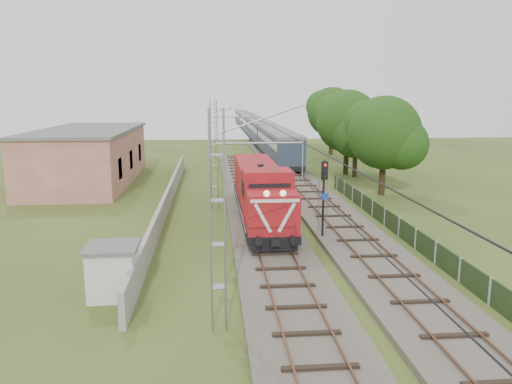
{
  "coord_description": "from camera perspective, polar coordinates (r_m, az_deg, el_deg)",
  "views": [
    {
      "loc": [
        -3.16,
        -25.11,
        8.46
      ],
      "look_at": [
        -0.34,
        6.59,
        2.2
      ],
      "focal_mm": 35.0,
      "sensor_mm": 36.0,
      "label": 1
    }
  ],
  "objects": [
    {
      "name": "track_main",
      "position": [
        33.31,
        0.52,
        -3.26
      ],
      "size": [
        4.2,
        70.0,
        0.45
      ],
      "color": "#6B6054",
      "rests_on": "ground"
    },
    {
      "name": "track_side",
      "position": [
        46.58,
        5.08,
        0.85
      ],
      "size": [
        4.2,
        80.0,
        0.45
      ],
      "color": "#6B6054",
      "rests_on": "ground"
    },
    {
      "name": "fence",
      "position": [
        31.25,
        16.06,
        -3.89
      ],
      "size": [
        0.12,
        32.0,
        1.2
      ],
      "color": "black",
      "rests_on": "ground"
    },
    {
      "name": "relay_hut",
      "position": [
        22.11,
        -16.02,
        -8.65
      ],
      "size": [
        2.2,
        2.2,
        2.26
      ],
      "color": "silver",
      "rests_on": "ground"
    },
    {
      "name": "tree_c",
      "position": [
        53.81,
        10.49,
        7.88
      ],
      "size": [
        6.91,
        6.58,
        8.96
      ],
      "color": "#3A2D17",
      "rests_on": "ground"
    },
    {
      "name": "tree_d",
      "position": [
        71.76,
        8.75,
        8.95
      ],
      "size": [
        7.3,
        6.95,
        9.46
      ],
      "color": "#3A2D17",
      "rests_on": "ground"
    },
    {
      "name": "tree_a",
      "position": [
        43.28,
        14.56,
        6.48
      ],
      "size": [
        6.46,
        6.15,
        8.37
      ],
      "color": "#3A2D17",
      "rests_on": "ground"
    },
    {
      "name": "locomotive",
      "position": [
        33.25,
        0.46,
        0.15
      ],
      "size": [
        2.81,
        16.07,
        4.08
      ],
      "color": "black",
      "rests_on": "ground"
    },
    {
      "name": "boundary_wall",
      "position": [
        38.05,
        -10.02,
        -0.74
      ],
      "size": [
        0.25,
        40.0,
        1.5
      ],
      "primitive_type": "cube",
      "color": "#9E9E99",
      "rests_on": "ground"
    },
    {
      "name": "station_building",
      "position": [
        50.85,
        -18.56,
        3.97
      ],
      "size": [
        8.4,
        20.4,
        5.22
      ],
      "color": "tan",
      "rests_on": "ground"
    },
    {
      "name": "coach_rake",
      "position": [
        95.94,
        -0.2,
        7.57
      ],
      "size": [
        3.03,
        90.49,
        3.51
      ],
      "color": "black",
      "rests_on": "ground"
    },
    {
      "name": "tree_b",
      "position": [
        52.55,
        11.44,
        6.63
      ],
      "size": [
        5.62,
        5.36,
        7.29
      ],
      "color": "#3A2D17",
      "rests_on": "ground"
    },
    {
      "name": "ground",
      "position": [
        26.68,
        2.0,
        -7.36
      ],
      "size": [
        140.0,
        140.0,
        0.0
      ],
      "primitive_type": "plane",
      "color": "#364B1C",
      "rests_on": "ground"
    },
    {
      "name": "catenary",
      "position": [
        37.37,
        -4.74,
        4.31
      ],
      "size": [
        3.31,
        70.0,
        8.0
      ],
      "color": "gray",
      "rests_on": "ground"
    },
    {
      "name": "signal_post",
      "position": [
        28.87,
        7.78,
        0.66
      ],
      "size": [
        0.5,
        0.41,
        4.75
      ],
      "color": "black",
      "rests_on": "ground"
    }
  ]
}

